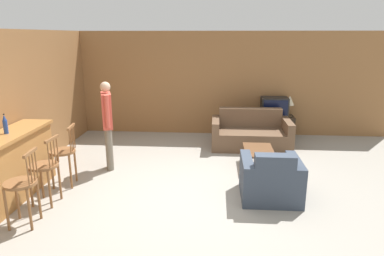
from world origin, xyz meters
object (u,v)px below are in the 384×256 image
object	(u,v)px
armchair_near	(270,180)
bottle	(5,125)
tv	(274,107)
table_lamp	(290,101)
couch_far	(251,134)
coffee_table	(259,152)
bar_chair_mid	(45,169)
bar_chair_near	(22,187)
bar_chair_far	(64,155)
tv_unit	(273,127)
person_by_window	(107,121)

from	to	relation	value
armchair_near	bottle	distance (m)	4.16
tv	table_lamp	size ratio (longest dim) A/B	1.25
couch_far	tv	bearing A→B (deg)	51.40
couch_far	bottle	world-z (taller)	bottle
coffee_table	tv	world-z (taller)	tv
bar_chair_mid	coffee_table	world-z (taller)	bar_chair_mid
coffee_table	table_lamp	distance (m)	2.35
bar_chair_near	bottle	distance (m)	1.20
coffee_table	table_lamp	xyz separation A→B (m)	(0.95, 2.05, 0.62)
coffee_table	bar_chair_far	bearing A→B (deg)	-162.43
bar_chair_far	table_lamp	size ratio (longest dim) A/B	2.04
tv	tv_unit	bearing A→B (deg)	90.00
person_by_window	armchair_near	bearing A→B (deg)	-19.66
tv	person_by_window	xyz separation A→B (m)	(-3.45, -2.33, 0.16)
couch_far	bottle	distance (m)	4.96
bar_chair_far	bottle	distance (m)	1.02
tv	couch_far	bearing A→B (deg)	-128.60
bar_chair_near	couch_far	distance (m)	4.94
bar_chair_near	tv	size ratio (longest dim) A/B	1.64
couch_far	table_lamp	bearing A→B (deg)	38.54
bar_chair_near	bar_chair_far	size ratio (longest dim) A/B	1.00
couch_far	person_by_window	size ratio (longest dim) A/B	1.05
couch_far	tv_unit	world-z (taller)	couch_far
bottle	table_lamp	world-z (taller)	bottle
armchair_near	bar_chair_near	bearing A→B (deg)	-163.21
bar_chair_far	tv	distance (m)	5.07
bar_chair_mid	armchair_near	world-z (taller)	bar_chair_mid
bar_chair_mid	tv	bearing A→B (deg)	43.52
tv_unit	tv	xyz separation A→B (m)	(0.00, -0.00, 0.51)
tv_unit	person_by_window	xyz separation A→B (m)	(-3.45, -2.34, 0.68)
armchair_near	tv	world-z (taller)	tv
bar_chair_near	tv_unit	xyz separation A→B (m)	(3.98, 4.40, -0.28)
armchair_near	coffee_table	xyz separation A→B (m)	(-0.03, 1.32, 0.01)
tv_unit	coffee_table	bearing A→B (deg)	-106.06
bar_chair_mid	person_by_window	world-z (taller)	person_by_window
bar_chair_far	tv_unit	world-z (taller)	bar_chair_far
person_by_window	tv	bearing A→B (deg)	34.04
tv	bottle	distance (m)	5.87
bar_chair_near	armchair_near	xyz separation A→B (m)	(3.42, 1.03, -0.25)
bar_chair_mid	bar_chair_far	size ratio (longest dim) A/B	1.00
couch_far	armchair_near	size ratio (longest dim) A/B	1.95
coffee_table	tv_unit	distance (m)	2.14
person_by_window	coffee_table	bearing A→B (deg)	5.63
armchair_near	coffee_table	world-z (taller)	armchair_near
table_lamp	person_by_window	xyz separation A→B (m)	(-3.82, -2.34, 0.02)
table_lamp	tv_unit	bearing A→B (deg)	180.00
tv	bottle	bearing A→B (deg)	-141.97
coffee_table	bar_chair_near	bearing A→B (deg)	-145.26
bar_chair_mid	bar_chair_near	bearing A→B (deg)	-90.00
armchair_near	tv_unit	xyz separation A→B (m)	(0.56, 3.37, -0.02)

